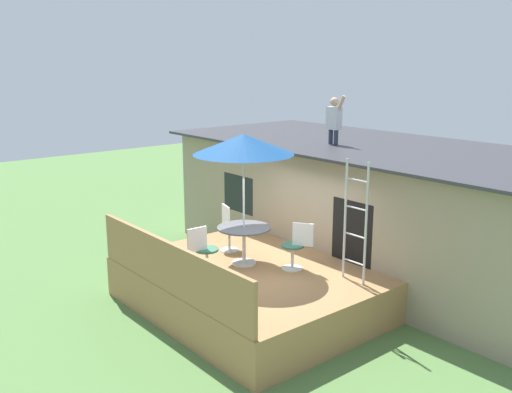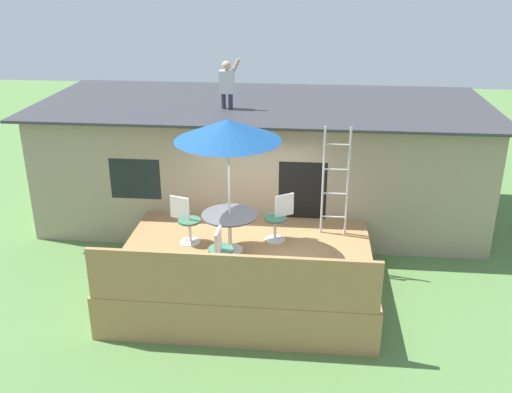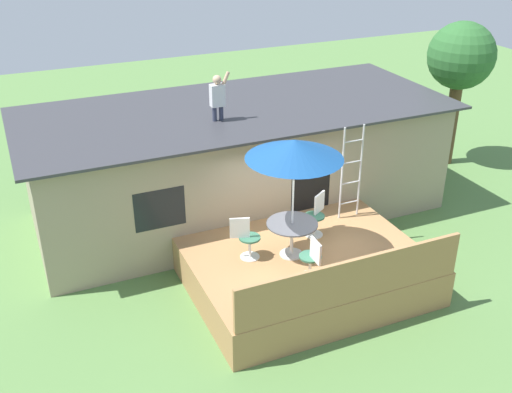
{
  "view_description": "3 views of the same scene",
  "coord_description": "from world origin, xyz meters",
  "px_view_note": "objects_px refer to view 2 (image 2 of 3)",
  "views": [
    {
      "loc": [
        8.01,
        -6.61,
        4.68
      ],
      "look_at": [
        -0.73,
        0.63,
        1.97
      ],
      "focal_mm": 40.18,
      "sensor_mm": 36.0,
      "label": 1
    },
    {
      "loc": [
        1.15,
        -9.61,
        5.83
      ],
      "look_at": [
        0.14,
        0.52,
        1.69
      ],
      "focal_mm": 40.29,
      "sensor_mm": 36.0,
      "label": 2
    },
    {
      "loc": [
        -5.26,
        -9.53,
        7.54
      ],
      "look_at": [
        -0.65,
        0.98,
        1.75
      ],
      "focal_mm": 42.83,
      "sensor_mm": 36.0,
      "label": 3
    }
  ],
  "objects_px": {
    "step_ladder": "(335,182)",
    "person_figure": "(227,81)",
    "patio_table": "(230,222)",
    "patio_chair_left": "(186,220)",
    "patio_chair_near": "(220,251)",
    "patio_chair_right": "(278,218)",
    "patio_umbrella": "(228,130)"
  },
  "relations": [
    {
      "from": "person_figure",
      "to": "patio_umbrella",
      "type": "bearing_deg",
      "value": -81.46
    },
    {
      "from": "patio_table",
      "to": "patio_umbrella",
      "type": "height_order",
      "value": "patio_umbrella"
    },
    {
      "from": "patio_chair_right",
      "to": "patio_chair_near",
      "type": "distance_m",
      "value": 1.75
    },
    {
      "from": "person_figure",
      "to": "step_ladder",
      "type": "bearing_deg",
      "value": -39.48
    },
    {
      "from": "patio_chair_left",
      "to": "patio_chair_right",
      "type": "distance_m",
      "value": 1.78
    },
    {
      "from": "patio_umbrella",
      "to": "patio_chair_near",
      "type": "bearing_deg",
      "value": -92.18
    },
    {
      "from": "step_ladder",
      "to": "person_figure",
      "type": "xyz_separation_m",
      "value": [
        -2.39,
        1.97,
        1.53
      ]
    },
    {
      "from": "step_ladder",
      "to": "patio_chair_near",
      "type": "height_order",
      "value": "step_ladder"
    },
    {
      "from": "patio_chair_left",
      "to": "person_figure",
      "type": "bearing_deg",
      "value": 97.94
    },
    {
      "from": "patio_umbrella",
      "to": "step_ladder",
      "type": "bearing_deg",
      "value": 26.49
    },
    {
      "from": "person_figure",
      "to": "patio_chair_left",
      "type": "relative_size",
      "value": 1.21
    },
    {
      "from": "person_figure",
      "to": "patio_chair_near",
      "type": "distance_m",
      "value": 4.45
    },
    {
      "from": "patio_chair_right",
      "to": "patio_table",
      "type": "bearing_deg",
      "value": 0.0
    },
    {
      "from": "step_ladder",
      "to": "patio_chair_near",
      "type": "distance_m",
      "value": 2.82
    },
    {
      "from": "patio_table",
      "to": "patio_chair_left",
      "type": "relative_size",
      "value": 1.13
    },
    {
      "from": "patio_umbrella",
      "to": "step_ladder",
      "type": "height_order",
      "value": "patio_umbrella"
    },
    {
      "from": "patio_table",
      "to": "step_ladder",
      "type": "distance_m",
      "value": 2.23
    },
    {
      "from": "patio_table",
      "to": "step_ladder",
      "type": "relative_size",
      "value": 0.47
    },
    {
      "from": "patio_chair_right",
      "to": "step_ladder",
      "type": "bearing_deg",
      "value": 167.25
    },
    {
      "from": "patio_umbrella",
      "to": "patio_table",
      "type": "bearing_deg",
      "value": -90.0
    },
    {
      "from": "person_figure",
      "to": "patio_chair_left",
      "type": "bearing_deg",
      "value": -99.57
    },
    {
      "from": "patio_table",
      "to": "patio_chair_near",
      "type": "distance_m",
      "value": 0.94
    },
    {
      "from": "patio_table",
      "to": "patio_umbrella",
      "type": "bearing_deg",
      "value": 90.0
    },
    {
      "from": "patio_table",
      "to": "patio_umbrella",
      "type": "xyz_separation_m",
      "value": [
        0.0,
        0.0,
        1.76
      ]
    },
    {
      "from": "step_ladder",
      "to": "person_figure",
      "type": "relative_size",
      "value": 1.98
    },
    {
      "from": "patio_table",
      "to": "person_figure",
      "type": "height_order",
      "value": "person_figure"
    },
    {
      "from": "patio_umbrella",
      "to": "step_ladder",
      "type": "relative_size",
      "value": 1.15
    },
    {
      "from": "person_figure",
      "to": "patio_chair_right",
      "type": "relative_size",
      "value": 1.21
    },
    {
      "from": "patio_umbrella",
      "to": "step_ladder",
      "type": "xyz_separation_m",
      "value": [
        1.95,
        0.97,
        -1.25
      ]
    },
    {
      "from": "patio_chair_right",
      "to": "patio_umbrella",
      "type": "bearing_deg",
      "value": 0.0
    },
    {
      "from": "patio_umbrella",
      "to": "patio_chair_left",
      "type": "height_order",
      "value": "patio_umbrella"
    },
    {
      "from": "step_ladder",
      "to": "patio_chair_right",
      "type": "distance_m",
      "value": 1.32
    }
  ]
}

